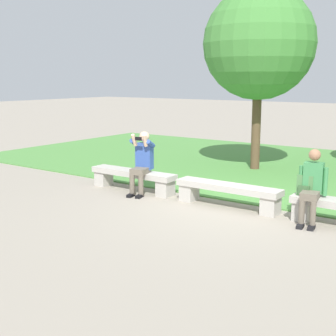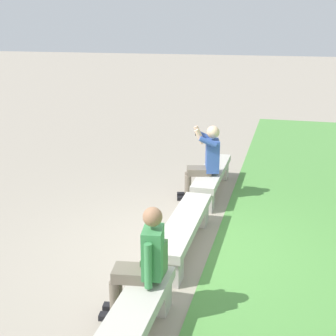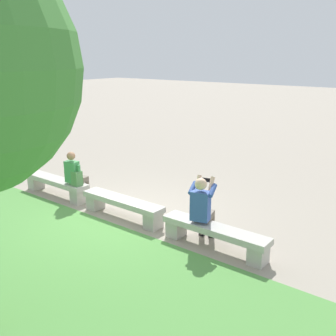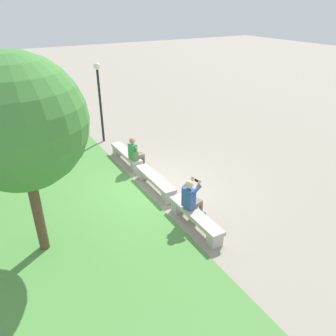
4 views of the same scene
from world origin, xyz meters
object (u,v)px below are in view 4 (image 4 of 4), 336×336
Objects in this scene: bench_near at (155,181)px; backpack at (135,155)px; bench_main at (195,217)px; bench_mid at (126,155)px; lamp_post at (99,91)px; person_photographer at (192,198)px; person_distant at (135,152)px; tree_left_background at (18,123)px.

bench_near is 1.53m from backpack.
backpack reaches higher than bench_main.
bench_near is at bearing 0.00° from bench_main.
lamp_post is at bearing 0.23° from bench_mid.
bench_mid is at bearing -1.53° from backpack.
bench_main is at bearing 167.02° from person_photographer.
bench_main is at bearing 180.00° from bench_mid.
bench_main is at bearing -179.92° from lamp_post.
person_photographer reaches higher than person_distant.
person_distant is at bearing -53.64° from tree_left_background.
tree_left_background reaches higher than backpack.
person_photographer is at bearing -12.98° from bench_main.
tree_left_background is at bearing 77.80° from person_photographer.
person_distant is 0.27× the size of tree_left_background.
lamp_post is at bearing 0.12° from bench_near.
lamp_post is (7.17, 0.01, 1.93)m from bench_main.
tree_left_background is (0.83, 3.83, 2.56)m from person_photographer.
bench_mid is 1.60× the size of person_photographer.
person_photographer is (-4.35, -0.07, 0.43)m from bench_mid.
tree_left_background is at bearing 133.23° from bench_mid.
tree_left_background is (-1.19, 3.75, 2.99)m from bench_near.
backpack is at bearing 0.86° from bench_near.
tree_left_background reaches higher than bench_mid.
backpack reaches higher than bench_mid.
tree_left_background is at bearing 148.12° from lamp_post.
bench_mid is at bearing 0.98° from person_photographer.
backpack is (3.84, 0.02, 0.32)m from bench_main.
backpack is (1.50, 0.02, 0.32)m from bench_near.
bench_near is 0.63× the size of lamp_post.
person_distant is at bearing -178.65° from lamp_post.
bench_main is 1.00× the size of bench_near.
person_distant is at bearing 0.15° from person_photographer.
bench_main is 1.00× the size of bench_mid.
bench_mid is at bearing 5.22° from person_distant.
bench_main is 4.68m from bench_mid.
backpack is at bearing 145.09° from person_distant.
person_distant reaches higher than bench_mid.
bench_main is at bearing -179.66° from backpack.
bench_near is 1.60× the size of person_photographer.
person_photographer is at bearing -179.02° from bench_mid.
person_distant reaches higher than backpack.
bench_main is 3.98m from person_distant.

